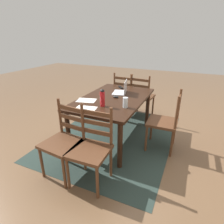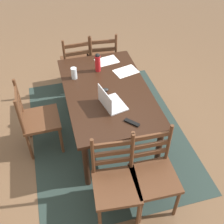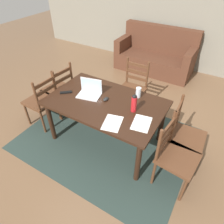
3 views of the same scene
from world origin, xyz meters
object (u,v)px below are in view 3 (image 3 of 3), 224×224
couch (156,56)px  chair_right_far (184,136)px  chair_right_near (175,156)px  drinking_glass (138,92)px  chair_far_head (132,89)px  laptop (90,91)px  chair_left_near (42,101)px  tv_remote (66,92)px  chair_left_far (59,90)px  dining_table (106,106)px  water_bottle (134,103)px  computer_mouse (106,99)px

couch → chair_right_far: bearing=-61.3°
chair_right_near → drinking_glass: size_ratio=6.41×
chair_far_head → drinking_glass: chair_far_head is taller
chair_right_far → drinking_glass: (-0.76, 0.14, 0.35)m
laptop → chair_left_near: bearing=-163.5°
tv_remote → chair_left_far: bearing=15.5°
chair_right_near → laptop: (-1.38, 0.23, 0.33)m
chair_right_far → tv_remote: chair_right_far is taller
chair_left_near → chair_far_head: bearing=44.4°
chair_left_near → laptop: (0.80, 0.24, 0.33)m
dining_table → couch: bearing=95.4°
water_bottle → tv_remote: bearing=-173.0°
chair_left_far → laptop: size_ratio=2.63×
dining_table → tv_remote: size_ratio=9.45×
chair_left_far → tv_remote: 0.64m
chair_right_near → laptop: 1.44m
chair_left_near → couch: couch is taller
drinking_glass → computer_mouse: 0.47m
dining_table → chair_left_far: size_ratio=1.69×
laptop → tv_remote: bearing=-154.6°
chair_right_far → chair_far_head: size_ratio=1.00×
chair_right_far → chair_left_far: (-2.18, -0.00, 0.00)m
chair_far_head → tv_remote: (-0.61, -0.98, 0.28)m
chair_left_far → water_bottle: bearing=-6.9°
chair_left_near → computer_mouse: (1.08, 0.23, 0.29)m
chair_left_near → laptop: 0.90m
chair_right_near → tv_remote: chair_right_near is taller
chair_far_head → couch: couch is taller
dining_table → tv_remote: 0.63m
drinking_glass → couch: bearing=104.2°
chair_far_head → drinking_glass: size_ratio=6.41×
drinking_glass → chair_far_head: bearing=122.2°
chair_right_near → tv_remote: size_ratio=5.59×
laptop → chair_far_head: bearing=70.9°
chair_right_near → chair_left_far: 2.22m
couch → laptop: (-0.04, -2.61, 0.44)m
chair_left_far → chair_far_head: same height
dining_table → chair_right_far: 1.13m
chair_right_near → laptop: size_ratio=2.63×
chair_left_near → computer_mouse: chair_left_near is taller
dining_table → laptop: bearing=172.2°
dining_table → tv_remote: (-0.61, -0.11, 0.09)m
laptop → water_bottle: 0.71m
chair_right_far → laptop: 1.43m
chair_right_near → chair_left_near: 2.18m
chair_left_near → couch: 2.97m
chair_left_near → laptop: bearing=16.5°
chair_right_far → dining_table: bearing=-169.8°
tv_remote → computer_mouse: bearing=-117.8°
laptop → water_bottle: bearing=-2.2°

